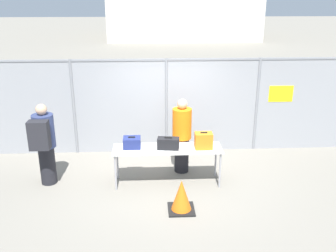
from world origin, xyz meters
The scene contains 11 objects.
ground_plane centered at (0.00, 0.00, 0.00)m, with size 120.00×120.00×0.00m, color slate.
fence_section centered at (0.02, 1.71, 1.22)m, with size 8.99×0.07×2.33m.
inspection_table centered at (-0.06, 0.00, 0.72)m, with size 2.22×0.62×0.78m.
suitcase_navy centered at (-0.78, 0.08, 0.89)m, with size 0.35×0.30×0.24m.
suitcase_black centered at (-0.04, -0.02, 0.90)m, with size 0.46×0.27×0.25m.
suitcase_orange centered at (0.67, -0.03, 0.95)m, with size 0.36×0.25×0.35m.
traveler_hooded centered at (-2.54, 0.07, 0.94)m, with size 0.43×0.66×1.72m.
security_worker_near centered at (0.28, 0.54, 0.86)m, with size 0.41×0.41×1.67m.
utility_trailer centered at (2.66, 3.24, 0.43)m, with size 4.37×2.25×0.75m.
distant_hangar centered at (2.60, 28.66, 3.12)m, with size 12.58×10.53×6.23m.
traffic_cone centered at (0.14, -1.08, 0.28)m, with size 0.48×0.48×0.61m.
Camera 1 is at (-0.42, -7.02, 3.75)m, focal length 40.00 mm.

